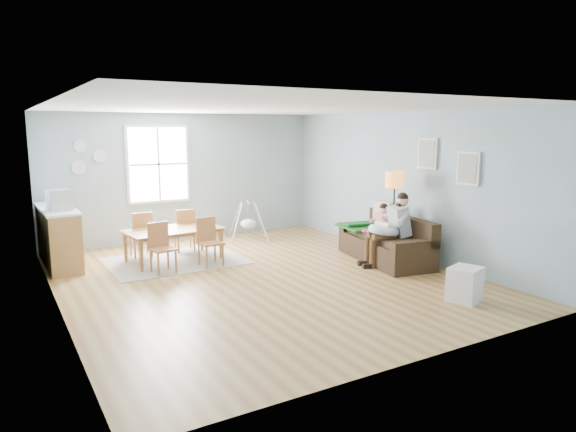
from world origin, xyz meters
TOP-DOWN VIEW (x-y plane):
  - room at (0.00, 0.00)m, footprint 8.40×9.40m
  - window at (-0.60, 3.46)m, footprint 1.32×0.08m
  - pictures at (2.97, -1.05)m, footprint 0.05×1.34m
  - wall_plates at (-2.00, 3.47)m, footprint 0.67×0.02m
  - sofa at (2.51, -0.18)m, footprint 1.20×2.15m
  - green_throw at (2.54, 0.50)m, footprint 1.03×0.93m
  - beige_pillow at (2.81, 0.31)m, footprint 0.17×0.51m
  - father at (2.33, -0.44)m, footprint 0.94×0.55m
  - nursing_pillow at (2.18, -0.42)m, footprint 0.62×0.61m
  - infant at (2.18, -0.39)m, footprint 0.16×0.37m
  - toddler at (2.47, 0.03)m, footprint 0.52×0.26m
  - floor_lamp at (2.54, -0.27)m, footprint 0.33×0.33m
  - storage_cube at (1.92, -2.45)m, footprint 0.53×0.50m
  - rug at (-0.87, 1.73)m, footprint 2.39×1.83m
  - dining_table at (-0.87, 1.73)m, footprint 1.77×1.11m
  - chair_sw at (-1.29, 1.13)m, footprint 0.42×0.42m
  - chair_se at (-0.43, 1.15)m, footprint 0.41×0.41m
  - chair_nw at (-1.30, 2.31)m, footprint 0.39×0.39m
  - chair_ne at (-0.46, 2.32)m, footprint 0.42×0.42m
  - counter at (-2.70, 2.50)m, footprint 0.59×1.85m
  - monitor at (-2.68, 2.15)m, footprint 0.42×0.40m
  - baby_swing at (1.09, 2.70)m, footprint 1.05×1.06m

SIDE VIEW (x-z plane):
  - rug at x=-0.87m, z-range 0.00..0.01m
  - storage_cube at x=1.92m, z-range 0.00..0.48m
  - sofa at x=2.51m, z-range -0.12..0.70m
  - dining_table at x=-0.87m, z-range 0.00..0.59m
  - baby_swing at x=1.09m, z-range -0.04..0.79m
  - chair_sw at x=-1.29m, z-range 0.05..0.89m
  - chair_se at x=-0.43m, z-range 0.05..0.90m
  - chair_ne at x=-0.46m, z-range 0.05..0.90m
  - chair_nw at x=-1.30m, z-range 0.05..0.92m
  - counter at x=-2.70m, z-range 0.01..1.04m
  - green_throw at x=2.54m, z-range 0.50..0.54m
  - nursing_pillow at x=2.18m, z-range 0.53..0.75m
  - father at x=2.33m, z-range 0.05..1.33m
  - toddler at x=2.47m, z-range 0.29..1.10m
  - infant at x=2.18m, z-range 0.65..0.79m
  - beige_pillow at x=2.81m, z-range 0.50..1.00m
  - monitor at x=-2.68m, z-range 1.03..1.37m
  - floor_lamp at x=2.54m, z-range 0.53..2.17m
  - window at x=-0.60m, z-range 0.84..2.46m
  - wall_plates at x=-2.00m, z-range 1.50..2.16m
  - pictures at x=2.97m, z-range 1.48..2.22m
  - room at x=0.00m, z-range 0.47..4.37m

